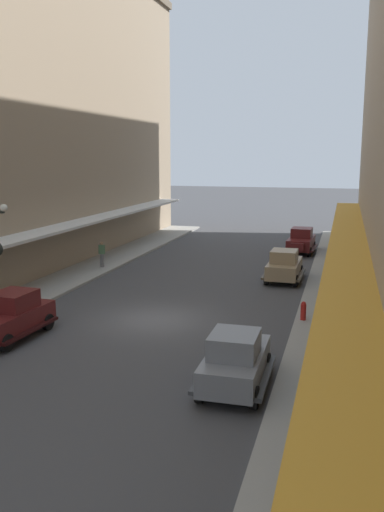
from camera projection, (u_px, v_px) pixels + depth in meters
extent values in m
plane|color=#424244|center=(155.00, 320.00, 24.08)|extent=(200.00, 200.00, 0.00)
cube|color=#99968E|center=(8.00, 306.00, 26.07)|extent=(3.00, 60.00, 0.15)
cube|color=#99968E|center=(329.00, 333.00, 22.06)|extent=(3.00, 60.00, 0.15)
cube|color=orange|center=(348.00, 263.00, 21.36)|extent=(1.80, 54.00, 0.16)
cube|color=#591919|center=(301.00, 243.00, 40.32)|extent=(1.88, 3.97, 0.80)
cube|color=#591919|center=(302.00, 233.00, 40.42)|extent=(1.52, 1.76, 0.70)
cube|color=#8C9EA8|center=(302.00, 233.00, 40.42)|extent=(1.44, 1.73, 0.42)
cube|color=#591919|center=(297.00, 247.00, 38.33)|extent=(0.95, 0.40, 0.52)
cube|color=black|center=(314.00, 248.00, 40.09)|extent=(0.40, 3.52, 0.12)
cube|color=black|center=(288.00, 247.00, 40.68)|extent=(0.40, 3.52, 0.12)
cylinder|color=black|center=(310.00, 252.00, 38.87)|extent=(0.25, 0.69, 0.68)
cylinder|color=black|center=(287.00, 251.00, 39.37)|extent=(0.25, 0.69, 0.68)
cylinder|color=black|center=(314.00, 246.00, 41.42)|extent=(0.25, 0.69, 0.68)
cylinder|color=black|center=(292.00, 245.00, 41.92)|extent=(0.25, 0.69, 0.68)
cube|color=#591919|center=(10.00, 320.00, 21.56)|extent=(1.87, 3.97, 0.80)
cube|color=#591919|center=(13.00, 300.00, 21.65)|extent=(1.51, 1.76, 0.70)
cube|color=#8C9EA8|center=(13.00, 300.00, 21.65)|extent=(1.44, 1.72, 0.42)
cube|color=black|center=(31.00, 330.00, 21.32)|extent=(0.39, 3.52, 0.12)
cylinder|color=black|center=(6.00, 343.00, 20.11)|extent=(0.25, 0.69, 0.68)
cylinder|color=black|center=(48.00, 322.00, 22.66)|extent=(0.25, 0.69, 0.68)
cylinder|color=black|center=(15.00, 318.00, 23.15)|extent=(0.25, 0.69, 0.68)
cube|color=#997F5B|center=(284.00, 268.00, 31.41)|extent=(1.75, 3.92, 0.80)
cube|color=#997F5B|center=(284.00, 256.00, 31.04)|extent=(1.46, 1.72, 0.70)
cube|color=#8C9EA8|center=(284.00, 256.00, 31.04)|extent=(1.39, 1.68, 0.42)
cube|color=#997F5B|center=(289.00, 261.00, 33.41)|extent=(0.94, 0.37, 0.52)
cube|color=#4C3F2D|center=(268.00, 273.00, 31.74)|extent=(0.29, 3.51, 0.12)
cube|color=#4C3F2D|center=(301.00, 275.00, 31.20)|extent=(0.29, 3.51, 0.12)
cylinder|color=black|center=(273.00, 269.00, 33.00)|extent=(0.23, 0.68, 0.68)
cylinder|color=black|center=(300.00, 271.00, 32.55)|extent=(0.23, 0.68, 0.68)
cylinder|color=black|center=(267.00, 279.00, 30.43)|extent=(0.23, 0.68, 0.68)
cylinder|color=black|center=(296.00, 281.00, 29.97)|extent=(0.23, 0.68, 0.68)
cube|color=slate|center=(236.00, 364.00, 17.03)|extent=(1.75, 3.92, 0.80)
cube|color=slate|center=(234.00, 344.00, 16.65)|extent=(1.46, 1.72, 0.70)
cube|color=#8C9EA8|center=(234.00, 344.00, 16.65)|extent=(1.39, 1.68, 0.42)
cube|color=slate|center=(247.00, 341.00, 19.04)|extent=(0.94, 0.37, 0.52)
cube|color=#393A3D|center=(206.00, 371.00, 17.33)|extent=(0.28, 3.51, 0.12)
cube|color=#393A3D|center=(266.00, 377.00, 16.84)|extent=(0.28, 3.51, 0.12)
cylinder|color=black|center=(220.00, 358.00, 18.60)|extent=(0.23, 0.68, 0.68)
cylinder|color=black|center=(267.00, 363.00, 18.19)|extent=(0.23, 0.68, 0.68)
cylinder|color=black|center=(200.00, 391.00, 16.01)|extent=(0.23, 0.68, 0.68)
cylinder|color=black|center=(254.00, 398.00, 15.60)|extent=(0.23, 0.68, 0.68)
cube|color=black|center=(0.00, 314.00, 23.62)|extent=(0.44, 0.44, 0.50)
sphere|color=white|center=(4.00, 208.00, 22.62)|extent=(0.32, 0.32, 0.32)
cylinder|color=#B21E19|center=(303.00, 312.00, 23.51)|extent=(0.24, 0.24, 0.70)
sphere|color=#B21E19|center=(304.00, 304.00, 23.45)|extent=(0.20, 0.20, 0.20)
cylinder|color=#4C4238|center=(349.00, 255.00, 36.53)|extent=(0.24, 0.24, 0.85)
cube|color=white|center=(350.00, 244.00, 36.40)|extent=(0.36, 0.22, 0.56)
sphere|color=#9E7051|center=(350.00, 239.00, 36.32)|extent=(0.22, 0.22, 0.22)
cylinder|color=black|center=(350.00, 237.00, 36.30)|extent=(0.28, 0.28, 0.04)
cylinder|color=slate|center=(102.00, 260.00, 34.60)|extent=(0.24, 0.24, 0.85)
cube|color=#4C724C|center=(102.00, 249.00, 34.47)|extent=(0.36, 0.22, 0.56)
sphere|color=#9E7051|center=(102.00, 243.00, 34.40)|extent=(0.22, 0.22, 0.22)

